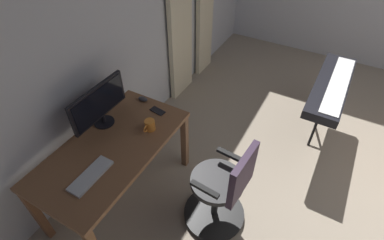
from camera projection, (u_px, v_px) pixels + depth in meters
name	position (u px, v px, depth m)	size (l,w,h in m)	color
back_room_partition	(145.00, 6.00, 2.97)	(5.14, 0.10, 2.69)	silver
curtain_right_panel	(180.00, 4.00, 3.34)	(0.48, 0.06, 2.46)	beige
desk	(113.00, 153.00, 2.45)	(1.36, 0.72, 0.73)	brown
office_chair	(223.00, 190.00, 2.39)	(0.56, 0.56, 0.97)	black
computer_monitor	(99.00, 104.00, 2.45)	(0.60, 0.18, 0.38)	black
computer_keyboard	(91.00, 176.00, 2.15)	(0.36, 0.13, 0.02)	#B7BCC1
computer_mouse	(143.00, 99.00, 2.81)	(0.06, 0.10, 0.04)	#333338
cell_phone_face_up	(158.00, 111.00, 2.70)	(0.07, 0.14, 0.01)	black
mug_coffee	(150.00, 125.00, 2.49)	(0.14, 0.09, 0.10)	orange
piano_keyboard	(331.00, 87.00, 3.00)	(1.21, 0.33, 0.79)	black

